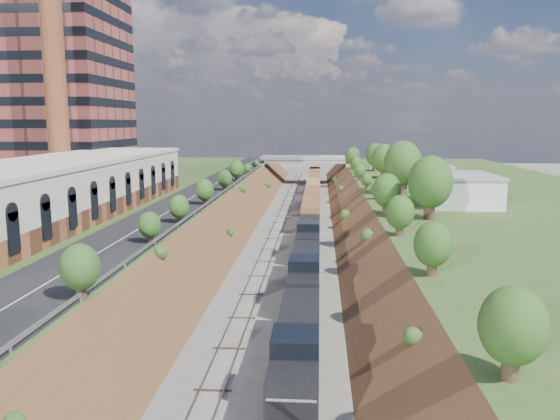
% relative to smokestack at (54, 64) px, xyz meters
% --- Properties ---
extents(platform_left, '(44.00, 180.00, 5.00)m').
position_rel_smokestack_xyz_m(platform_left, '(3.00, 4.00, -22.50)').
color(platform_left, '#2C4E20').
rests_on(platform_left, ground).
extents(platform_right, '(44.00, 180.00, 5.00)m').
position_rel_smokestack_xyz_m(platform_right, '(69.00, 4.00, -22.50)').
color(platform_right, '#2C4E20').
rests_on(platform_right, ground).
extents(embankment_left, '(10.00, 180.00, 10.00)m').
position_rel_smokestack_xyz_m(embankment_left, '(25.00, 4.00, -25.00)').
color(embankment_left, brown).
rests_on(embankment_left, ground).
extents(embankment_right, '(10.00, 180.00, 10.00)m').
position_rel_smokestack_xyz_m(embankment_right, '(47.00, 4.00, -25.00)').
color(embankment_right, brown).
rests_on(embankment_right, ground).
extents(rail_left_track, '(1.58, 180.00, 0.18)m').
position_rel_smokestack_xyz_m(rail_left_track, '(33.40, 4.00, -24.91)').
color(rail_left_track, gray).
rests_on(rail_left_track, ground).
extents(rail_right_track, '(1.58, 180.00, 0.18)m').
position_rel_smokestack_xyz_m(rail_right_track, '(38.60, 4.00, -24.91)').
color(rail_right_track, gray).
rests_on(rail_right_track, ground).
extents(road, '(8.00, 180.00, 0.10)m').
position_rel_smokestack_xyz_m(road, '(20.50, 4.00, -19.95)').
color(road, black).
rests_on(road, platform_left).
extents(guardrail, '(0.10, 171.00, 0.70)m').
position_rel_smokestack_xyz_m(guardrail, '(24.60, 3.80, -19.45)').
color(guardrail, '#99999E').
rests_on(guardrail, platform_left).
extents(commercial_building, '(14.30, 62.30, 7.00)m').
position_rel_smokestack_xyz_m(commercial_building, '(8.00, -18.00, -16.49)').
color(commercial_building, brown).
rests_on(commercial_building, platform_left).
extents(highrise_tower, '(22.00, 22.00, 53.90)m').
position_rel_smokestack_xyz_m(highrise_tower, '(-8.00, 16.00, 7.88)').
color(highrise_tower, brown).
rests_on(highrise_tower, platform_left).
extents(smokestack, '(3.20, 3.20, 40.00)m').
position_rel_smokestack_xyz_m(smokestack, '(0.00, 0.00, 0.00)').
color(smokestack, brown).
rests_on(smokestack, platform_left).
extents(overpass, '(24.50, 8.30, 7.40)m').
position_rel_smokestack_xyz_m(overpass, '(36.00, 66.00, -20.08)').
color(overpass, gray).
rests_on(overpass, ground).
extents(white_building_near, '(9.00, 12.00, 4.00)m').
position_rel_smokestack_xyz_m(white_building_near, '(59.50, -4.00, -18.00)').
color(white_building_near, silver).
rests_on(white_building_near, platform_right).
extents(white_building_far, '(8.00, 10.00, 3.60)m').
position_rel_smokestack_xyz_m(white_building_far, '(59.00, 18.00, -18.20)').
color(white_building_far, silver).
rests_on(white_building_far, platform_right).
extents(tree_right_large, '(5.25, 5.25, 7.61)m').
position_rel_smokestack_xyz_m(tree_right_large, '(53.00, -16.00, -15.62)').
color(tree_right_large, '#473323').
rests_on(tree_right_large, platform_right).
extents(tree_left_crest, '(2.45, 2.45, 3.55)m').
position_rel_smokestack_xyz_m(tree_left_crest, '(24.20, -36.00, -17.96)').
color(tree_left_crest, '#473323').
rests_on(tree_left_crest, platform_left).
extents(freight_train, '(2.77, 126.99, 4.55)m').
position_rel_smokestack_xyz_m(freight_train, '(38.60, 9.92, -22.58)').
color(freight_train, black).
rests_on(freight_train, ground).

